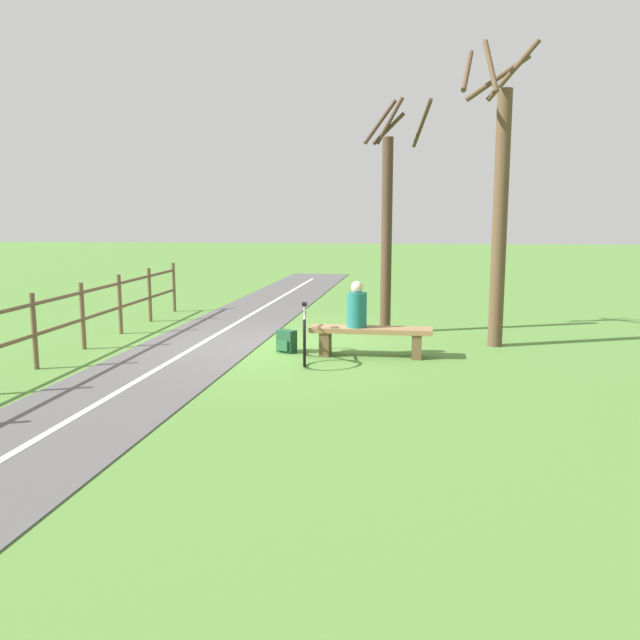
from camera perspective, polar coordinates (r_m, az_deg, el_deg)
The scene contains 10 objects.
ground_plane at distance 11.99m, azimuth -3.92°, elevation -2.15°, with size 80.00×80.00×0.00m, color #548438.
paved_path at distance 8.70m, azimuth -18.51°, elevation -6.91°, with size 2.12×36.00×0.02m, color #565454.
path_centre_line at distance 8.70m, azimuth -18.51°, elevation -6.85°, with size 0.10×32.00×0.00m, color silver.
bench at distance 11.02m, azimuth 4.33°, elevation -1.36°, with size 2.01×0.52×0.48m.
person_seated at distance 10.96m, azimuth 3.15°, elevation 1.08°, with size 0.34×0.34×0.76m.
bicycle at distance 10.71m, azimuth -1.33°, elevation -1.39°, with size 0.26×1.68×0.91m.
backpack at distance 11.34m, azimuth -2.87°, elevation -1.83°, with size 0.36×0.33×0.38m.
fence_roadside at distance 10.28m, azimuth -25.29°, elevation -1.06°, with size 0.42×13.65×1.16m.
tree_far_left at distance 12.11m, azimuth 14.95°, elevation 9.63°, with size 1.39×1.31×5.24m.
tree_mid_field at distance 13.08m, azimuth 5.79°, elevation 8.18°, with size 1.28×1.31×4.51m.
Camera 1 is at (-2.09, 11.58, 2.34)m, focal length 37.66 mm.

